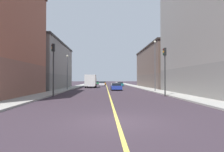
% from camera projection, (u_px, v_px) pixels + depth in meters
% --- Properties ---
extents(ground_plane, '(400.00, 400.00, 0.00)m').
position_uv_depth(ground_plane, '(117.00, 121.00, 9.09)').
color(ground_plane, '#342932').
rests_on(ground_plane, ground).
extents(sidewalk_left, '(2.58, 168.00, 0.15)m').
position_uv_depth(sidewalk_left, '(133.00, 86.00, 58.36)').
color(sidewalk_left, '#9E9B93').
rests_on(sidewalk_left, ground).
extents(sidewalk_right, '(2.58, 168.00, 0.15)m').
position_uv_depth(sidewalk_right, '(79.00, 86.00, 57.72)').
color(sidewalk_right, '#9E9B93').
rests_on(sidewalk_right, ground).
extents(lane_center_stripe, '(0.16, 154.00, 0.01)m').
position_uv_depth(lane_center_stripe, '(107.00, 86.00, 58.04)').
color(lane_center_stripe, '#E5D14C').
rests_on(lane_center_stripe, ground).
extents(building_left_near, '(11.22, 20.00, 20.33)m').
position_uv_depth(building_left_near, '(224.00, 17.00, 24.99)').
color(building_left_near, slate).
rests_on(building_left_near, ground).
extents(building_left_mid, '(11.22, 24.10, 10.00)m').
position_uv_depth(building_left_mid, '(166.00, 68.00, 48.30)').
color(building_left_mid, brown).
rests_on(building_left_mid, ground).
extents(building_right_midblock, '(11.22, 21.14, 9.85)m').
position_uv_depth(building_right_midblock, '(38.00, 66.00, 41.15)').
color(building_right_midblock, slate).
rests_on(building_right_midblock, ground).
extents(traffic_light_left_near, '(0.40, 0.32, 5.75)m').
position_uv_depth(traffic_light_left_near, '(165.00, 65.00, 22.61)').
color(traffic_light_left_near, '#2D2D2D').
rests_on(traffic_light_left_near, ground).
extents(traffic_light_right_near, '(0.40, 0.32, 6.14)m').
position_uv_depth(traffic_light_right_near, '(53.00, 62.00, 22.10)').
color(traffic_light_right_near, '#2D2D2D').
rests_on(traffic_light_right_near, ground).
extents(street_lamp_left_near, '(0.36, 0.36, 8.13)m').
position_uv_depth(street_lamp_left_near, '(155.00, 61.00, 30.86)').
color(street_lamp_left_near, '#4C4C51').
rests_on(street_lamp_left_near, ground).
extents(street_lamp_right_near, '(0.36, 0.36, 6.40)m').
position_uv_depth(street_lamp_right_near, '(67.00, 68.00, 35.48)').
color(street_lamp_right_near, '#4C4C51').
rests_on(street_lamp_right_near, ground).
extents(car_white, '(1.86, 3.92, 1.38)m').
position_uv_depth(car_white, '(102.00, 84.00, 59.06)').
color(car_white, white).
rests_on(car_white, ground).
extents(car_teal, '(1.96, 4.10, 1.21)m').
position_uv_depth(car_teal, '(120.00, 84.00, 57.57)').
color(car_teal, '#196670').
rests_on(car_teal, ground).
extents(car_blue, '(1.99, 4.26, 1.30)m').
position_uv_depth(car_blue, '(116.00, 87.00, 35.54)').
color(car_blue, '#23389E').
rests_on(car_blue, ground).
extents(car_green, '(1.97, 4.10, 1.30)m').
position_uv_depth(car_green, '(97.00, 83.00, 78.12)').
color(car_green, '#1E6B38').
rests_on(car_green, ground).
extents(car_orange, '(2.04, 4.08, 1.30)m').
position_uv_depth(car_orange, '(103.00, 83.00, 70.42)').
color(car_orange, orange).
rests_on(car_orange, ground).
extents(box_truck, '(2.57, 7.16, 3.12)m').
position_uv_depth(box_truck, '(91.00, 81.00, 47.05)').
color(box_truck, beige).
rests_on(box_truck, ground).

